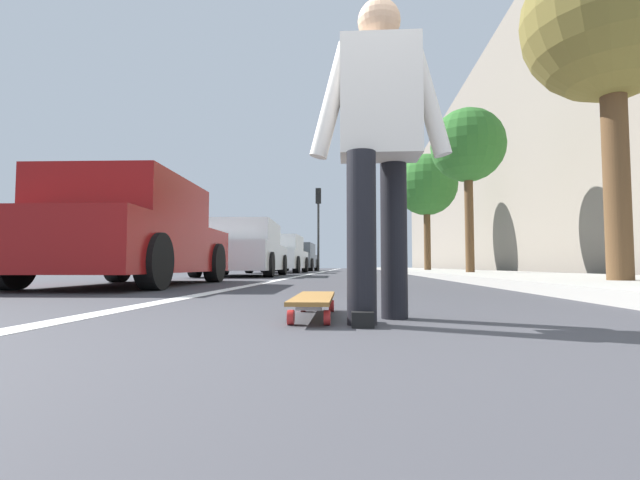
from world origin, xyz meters
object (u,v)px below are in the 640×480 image
(parked_car_end, at_px, (298,258))
(street_tree_near, at_px, (610,20))
(street_tree_far, at_px, (426,185))
(skateboard, at_px, (314,300))
(parked_car_mid, at_px, (244,250))
(parked_car_near, at_px, (132,235))
(street_tree_mid, at_px, (468,147))
(traffic_light, at_px, (318,214))
(parked_car_far, at_px, (279,255))
(skater_person, at_px, (379,135))

(parked_car_end, distance_m, street_tree_near, 19.63)
(street_tree_far, bearing_deg, skateboard, 168.56)
(parked_car_mid, distance_m, street_tree_far, 9.07)
(skateboard, xyz_separation_m, parked_car_near, (3.65, 2.93, 0.62))
(parked_car_near, xyz_separation_m, street_tree_far, (12.03, -6.10, 2.83))
(parked_car_mid, xyz_separation_m, street_tree_mid, (-0.30, -5.96, 2.67))
(parked_car_end, bearing_deg, street_tree_mid, -153.80)
(parked_car_end, bearing_deg, traffic_light, -121.58)
(parked_car_end, distance_m, street_tree_far, 8.71)
(parked_car_far, distance_m, street_tree_far, 6.63)
(parked_car_mid, relative_size, traffic_light, 1.06)
(parked_car_mid, xyz_separation_m, street_tree_near, (-6.66, -5.96, 2.41))
(street_tree_far, bearing_deg, street_tree_mid, 180.00)
(parked_car_near, xyz_separation_m, parked_car_mid, (5.82, -0.14, -0.01))
(parked_car_near, relative_size, parked_car_end, 0.93)
(skater_person, height_order, parked_car_mid, skater_person)
(parked_car_near, distance_m, street_tree_mid, 8.64)
(street_tree_mid, bearing_deg, parked_car_near, 132.11)
(street_tree_mid, height_order, street_tree_far, street_tree_far)
(parked_car_near, bearing_deg, skater_person, -139.25)
(street_tree_mid, bearing_deg, skateboard, 160.90)
(parked_car_end, bearing_deg, parked_car_near, 179.63)
(parked_car_mid, bearing_deg, parked_car_far, 0.09)
(skateboard, xyz_separation_m, parked_car_end, (21.34, 2.81, 0.63))
(street_tree_far, bearing_deg, street_tree_near, 180.00)
(parked_car_end, xyz_separation_m, traffic_light, (-0.72, -1.17, 2.29))
(skater_person, distance_m, street_tree_near, 4.63)
(parked_car_far, distance_m, traffic_light, 6.03)
(traffic_light, relative_size, street_tree_near, 1.06)
(skateboard, distance_m, parked_car_end, 21.53)
(street_tree_mid, distance_m, street_tree_far, 6.52)
(street_tree_mid, bearing_deg, skater_person, 163.11)
(skateboard, bearing_deg, street_tree_far, -11.44)
(parked_car_end, distance_m, street_tree_mid, 13.82)
(skater_person, relative_size, traffic_light, 0.38)
(skater_person, height_order, parked_car_near, skater_person)
(skateboard, relative_size, parked_car_mid, 0.18)
(traffic_light, xyz_separation_m, street_tree_far, (-4.94, -4.82, 0.54))
(parked_car_end, height_order, street_tree_far, street_tree_far)
(parked_car_far, bearing_deg, parked_car_mid, -179.91)
(parked_car_near, relative_size, street_tree_mid, 0.94)
(skateboard, bearing_deg, traffic_light, 4.56)
(parked_car_end, height_order, traffic_light, traffic_light)
(skateboard, height_order, street_tree_far, street_tree_far)
(parked_car_mid, distance_m, street_tree_mid, 6.54)
(skateboard, relative_size, parked_car_end, 0.19)
(skater_person, distance_m, parked_car_far, 15.63)
(street_tree_near, bearing_deg, parked_car_mid, 41.82)
(parked_car_mid, xyz_separation_m, parked_car_far, (5.70, 0.01, 0.01))
(parked_car_far, xyz_separation_m, street_tree_near, (-12.36, -5.97, 2.40))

